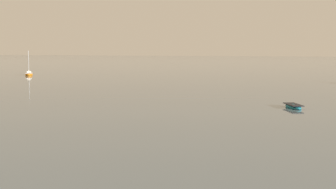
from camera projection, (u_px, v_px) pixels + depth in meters
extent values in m
ellipsoid|color=#197084|center=(293.00, 107.00, 43.64)|extent=(2.42, 3.32, 0.50)
cube|color=black|center=(293.00, 104.00, 43.62)|extent=(2.29, 3.08, 0.07)
cube|color=black|center=(293.00, 105.00, 43.62)|extent=(0.96, 0.63, 0.05)
ellipsoid|color=orange|center=(29.00, 74.00, 100.93)|extent=(4.31, 4.84, 0.86)
cube|color=silver|center=(29.00, 73.00, 100.90)|extent=(3.72, 4.16, 0.09)
cube|color=silver|center=(29.00, 72.00, 100.64)|extent=(1.41, 1.46, 0.31)
cylinder|color=#B7BABF|center=(29.00, 62.00, 100.24)|extent=(0.09, 0.09, 4.71)
cylinder|color=beige|center=(29.00, 70.00, 101.44)|extent=(1.84, 2.24, 0.17)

